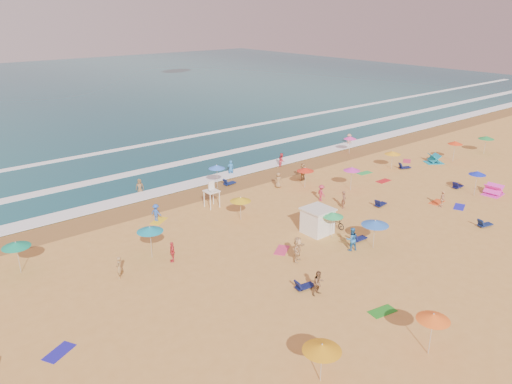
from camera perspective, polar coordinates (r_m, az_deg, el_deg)
ground at (r=42.98m, az=7.64°, el=-3.31°), size 220.00×220.00×0.00m
ocean at (r=115.64m, az=-24.61°, el=10.06°), size 220.00×140.00×0.18m
wet_sand at (r=51.66m, az=-2.44°, el=1.00°), size 220.00×220.00×0.00m
surf_foam at (r=58.59m, az=-7.64°, el=3.30°), size 200.00×18.70×0.05m
cabana at (r=40.37m, az=7.03°, el=-3.35°), size 2.00×2.00×2.00m
cabana_roof at (r=39.96m, az=7.10°, el=-1.96°), size 2.20×2.20×0.12m
bicycle at (r=41.70m, az=9.12°, el=-3.47°), size 0.64×1.76×0.92m
lifeguard_stand at (r=45.33m, az=-5.08°, el=-0.49°), size 1.20×1.20×2.10m
beach_umbrellas at (r=42.10m, az=8.02°, el=-0.73°), size 61.40×29.77×0.77m
loungers at (r=43.01m, az=10.81°, el=-3.24°), size 46.98×22.59×0.34m
towels at (r=41.95m, az=8.41°, el=-3.94°), size 48.79×21.89×0.03m
popup_tents at (r=57.70m, az=22.40°, el=2.15°), size 7.28×11.68×1.20m
beachgoers at (r=44.99m, az=2.82°, el=-0.95°), size 49.03×24.90×2.15m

